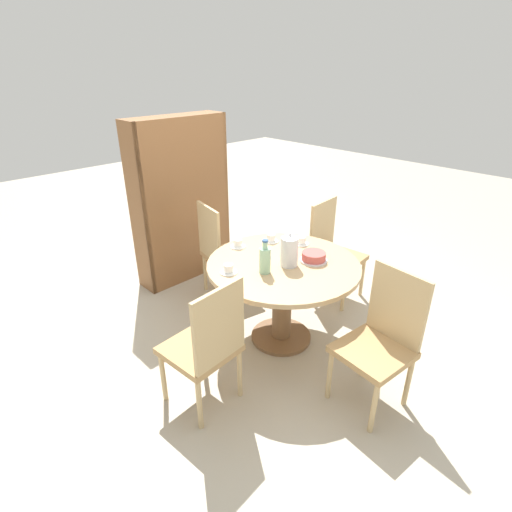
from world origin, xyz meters
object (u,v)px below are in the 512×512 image
(cup_b, at_px, (229,270))
(cup_d, at_px, (271,239))
(bookshelf, at_px, (183,202))
(cup_c, at_px, (302,241))
(coffee_pot, at_px, (290,251))
(chair_b, at_px, (222,250))
(chair_a, at_px, (333,250))
(cake_main, at_px, (314,257))
(cup_a, at_px, (238,244))
(chair_d, at_px, (381,339))
(chair_c, at_px, (206,345))
(water_bottle, at_px, (265,259))

(cup_b, xyz_separation_m, cup_d, (0.62, 0.17, 0.00))
(bookshelf, height_order, cup_c, bookshelf)
(coffee_pot, bearing_deg, chair_b, 83.10)
(cup_b, bearing_deg, coffee_pot, -29.32)
(chair_b, relative_size, coffee_pot, 3.55)
(chair_a, xyz_separation_m, bookshelf, (-0.74, 1.33, 0.33))
(cake_main, relative_size, cup_a, 1.71)
(bookshelf, distance_m, coffee_pot, 1.53)
(cup_a, bearing_deg, chair_a, -19.13)
(chair_d, relative_size, bookshelf, 0.57)
(coffee_pot, xyz_separation_m, cake_main, (0.19, -0.08, -0.09))
(coffee_pot, bearing_deg, bookshelf, 85.49)
(bookshelf, bearing_deg, cup_b, 67.94)
(chair_d, distance_m, cup_a, 1.36)
(chair_b, relative_size, cup_b, 7.53)
(chair_a, relative_size, chair_b, 1.00)
(chair_b, bearing_deg, cup_b, 155.44)
(chair_a, bearing_deg, cup_a, 156.14)
(bookshelf, height_order, cake_main, bookshelf)
(chair_c, distance_m, cup_b, 0.61)
(water_bottle, xyz_separation_m, cup_a, (0.16, 0.46, -0.08))
(coffee_pot, bearing_deg, chair_d, -92.56)
(water_bottle, distance_m, cup_d, 0.56)
(chair_a, relative_size, bookshelf, 0.57)
(chair_d, xyz_separation_m, bookshelf, (0.16, 2.35, 0.33))
(chair_a, relative_size, chair_d, 1.00)
(cake_main, height_order, cup_c, cake_main)
(cake_main, distance_m, cup_a, 0.65)
(cup_d, bearing_deg, cup_c, -56.21)
(water_bottle, height_order, cup_d, water_bottle)
(chair_d, distance_m, cup_c, 1.11)
(chair_d, distance_m, water_bottle, 0.94)
(chair_a, height_order, chair_b, same)
(chair_d, bearing_deg, coffee_pot, -175.81)
(chair_c, relative_size, water_bottle, 3.66)
(coffee_pot, bearing_deg, cup_b, 150.68)
(chair_b, distance_m, chair_d, 1.75)
(cup_b, bearing_deg, water_bottle, -42.76)
(chair_c, bearing_deg, cup_a, -148.17)
(cup_b, bearing_deg, cup_d, 15.01)
(chair_b, height_order, cup_b, chair_b)
(chair_c, bearing_deg, bookshelf, -126.03)
(chair_d, bearing_deg, cup_b, -153.92)
(cup_c, bearing_deg, coffee_pot, -153.76)
(bookshelf, bearing_deg, cup_c, 100.25)
(coffee_pot, relative_size, cup_b, 2.12)
(chair_a, distance_m, chair_c, 1.75)
(cup_a, distance_m, cup_d, 0.30)
(cup_d, bearing_deg, chair_a, -17.25)
(chair_a, xyz_separation_m, chair_d, (-0.90, -1.02, 0.00))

